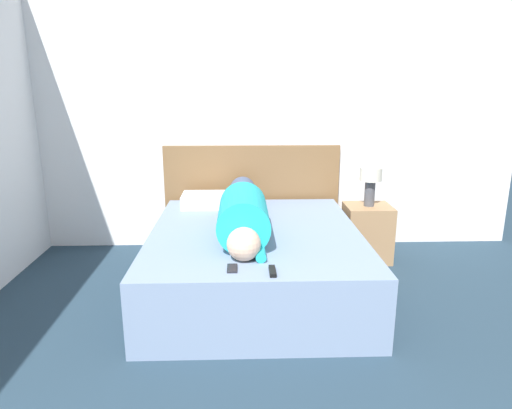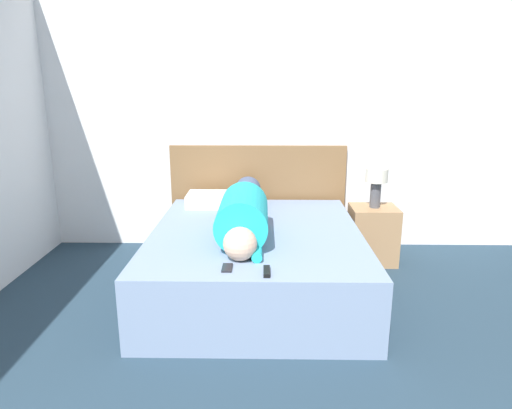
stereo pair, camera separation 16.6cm
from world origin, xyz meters
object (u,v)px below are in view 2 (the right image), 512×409
(bed, at_px, (256,260))
(person_lying, at_px, (244,211))
(nightstand, at_px, (373,235))
(pillow_near_headboard, at_px, (216,200))
(cell_phone, at_px, (227,268))
(table_lamp, at_px, (376,181))
(tv_remote, at_px, (267,271))

(bed, distance_m, person_lying, 0.43)
(bed, height_order, nightstand, nightstand)
(nightstand, distance_m, person_lying, 1.41)
(bed, bearing_deg, pillow_near_headboard, 118.15)
(pillow_near_headboard, xyz_separation_m, cell_phone, (0.23, -1.52, -0.05))
(table_lamp, relative_size, tv_remote, 2.43)
(table_lamp, distance_m, cell_phone, 1.91)
(bed, xyz_separation_m, person_lying, (-0.10, -0.02, 0.42))
(pillow_near_headboard, height_order, tv_remote, pillow_near_headboard)
(bed, relative_size, pillow_near_headboard, 3.64)
(bed, xyz_separation_m, pillow_near_headboard, (-0.40, 0.74, 0.32))
(nightstand, relative_size, cell_phone, 4.11)
(nightstand, height_order, person_lying, person_lying)
(tv_remote, relative_size, cell_phone, 1.15)
(nightstand, xyz_separation_m, tv_remote, (-1.00, -1.48, 0.26))
(person_lying, bearing_deg, tv_remote, -78.18)
(nightstand, height_order, pillow_near_headboard, pillow_near_headboard)
(bed, xyz_separation_m, cell_phone, (-0.17, -0.78, 0.26))
(table_lamp, relative_size, pillow_near_headboard, 0.68)
(person_lying, distance_m, cell_phone, 0.78)
(table_lamp, height_order, pillow_near_headboard, table_lamp)
(table_lamp, relative_size, person_lying, 0.22)
(table_lamp, bearing_deg, tv_remote, -124.16)
(nightstand, distance_m, table_lamp, 0.51)
(bed, relative_size, cell_phone, 15.06)
(person_lying, height_order, cell_phone, person_lying)
(person_lying, bearing_deg, table_lamp, 28.95)
(pillow_near_headboard, distance_m, cell_phone, 1.54)
(table_lamp, bearing_deg, pillow_near_headboard, 175.74)
(bed, height_order, person_lying, person_lying)
(tv_remote, xyz_separation_m, cell_phone, (-0.25, 0.07, -0.01))
(nightstand, bearing_deg, tv_remote, -124.16)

